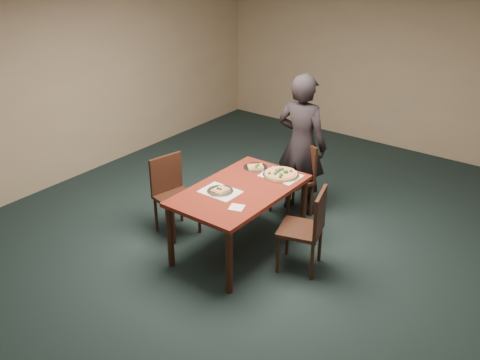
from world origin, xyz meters
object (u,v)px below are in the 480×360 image
Objects in this scene: dining_table at (240,196)px; chair_right at (308,225)px; chair_far at (297,175)px; diner at (302,145)px; slice_plate_far at (256,167)px; pizza_pan at (281,174)px; chair_left at (172,190)px; slice_plate_near at (220,191)px.

chair_right is at bearing 8.82° from dining_table.
diner is (-0.01, 0.10, 0.36)m from chair_far.
chair_far is 0.65m from slice_plate_far.
pizza_pan is at bearing -56.90° from chair_far.
chair_right is (1.65, 0.25, 0.00)m from chair_left.
chair_right reaches higher than dining_table.
chair_right is at bearing -69.29° from chair_left.
slice_plate_far is (-0.35, 0.00, -0.01)m from pizza_pan.
pizza_pan is (0.13, -0.57, 0.26)m from chair_far.
slice_plate_far is at bearing -34.58° from chair_left.
diner is at bearing 72.52° from slice_plate_far.
diner is 6.26× the size of slice_plate_near.
dining_table is 5.36× the size of slice_plate_near.
chair_left is at bearing 176.13° from slice_plate_near.
chair_far is 0.37m from diner.
dining_table is at bearing 56.74° from slice_plate_near.
slice_plate_near is at bearing -112.36° from pizza_pan.
slice_plate_far is (-0.05, 0.71, -0.00)m from slice_plate_near.
chair_left is 0.52× the size of diner.
diner reaches higher than dining_table.
chair_far is 1.54m from chair_left.
pizza_pan is at bearing -45.76° from chair_left.
slice_plate_far is (-0.22, -0.56, 0.25)m from chair_far.
chair_far is at bearing 82.53° from slice_plate_near.
pizza_pan is (0.17, 0.53, 0.12)m from dining_table.
slice_plate_near is (-0.17, -1.28, 0.25)m from chair_far.
chair_far is 0.52× the size of diner.
chair_far is at bearing 102.51° from pizza_pan.
pizza_pan is (0.14, -0.66, -0.10)m from diner.
pizza_pan is (1.05, 0.66, 0.26)m from chair_left.
dining_table is 0.80m from chair_right.
slice_plate_near is (-0.90, -0.30, 0.25)m from chair_right.
chair_far is 2.25× the size of pizza_pan.
chair_right is (0.78, 0.12, -0.14)m from dining_table.
slice_plate_near is (-0.29, -0.71, -0.01)m from pizza_pan.
chair_far is 1.00× the size of chair_right.
chair_far is 1.31m from slice_plate_near.
pizza_pan is at bearing -0.22° from slice_plate_far.
dining_table is 1.65× the size of chair_left.
dining_table is at bearing -69.37° from chair_left.
chair_right reaches higher than slice_plate_near.
slice_plate_near is 0.72m from slice_plate_far.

